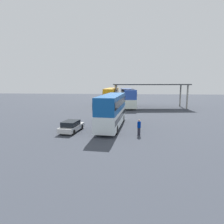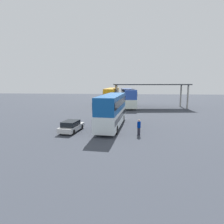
{
  "view_description": "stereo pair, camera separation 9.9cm",
  "coord_description": "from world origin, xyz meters",
  "px_view_note": "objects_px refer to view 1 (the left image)",
  "views": [
    {
      "loc": [
        2.32,
        -22.43,
        5.92
      ],
      "look_at": [
        0.27,
        2.0,
        2.0
      ],
      "focal_mm": 30.42,
      "sensor_mm": 36.0,
      "label": 1
    },
    {
      "loc": [
        2.42,
        -22.42,
        5.92
      ],
      "look_at": [
        0.27,
        2.0,
        2.0
      ],
      "focal_mm": 30.42,
      "sensor_mm": 36.0,
      "label": 2
    }
  ],
  "objects_px": {
    "double_decker_near_canopy": "(111,97)",
    "double_decker_mid_row": "(128,97)",
    "pedestrian_waiting": "(139,127)",
    "double_decker_main": "(112,109)",
    "parked_hatchback": "(71,126)"
  },
  "relations": [
    {
      "from": "double_decker_near_canopy",
      "to": "double_decker_mid_row",
      "type": "height_order",
      "value": "double_decker_near_canopy"
    },
    {
      "from": "double_decker_main",
      "to": "double_decker_near_canopy",
      "type": "xyz_separation_m",
      "value": [
        -1.9,
        21.06,
        0.05
      ]
    },
    {
      "from": "double_decker_mid_row",
      "to": "pedestrian_waiting",
      "type": "height_order",
      "value": "double_decker_mid_row"
    },
    {
      "from": "double_decker_near_canopy",
      "to": "double_decker_mid_row",
      "type": "bearing_deg",
      "value": -106.81
    },
    {
      "from": "parked_hatchback",
      "to": "double_decker_near_canopy",
      "type": "height_order",
      "value": "double_decker_near_canopy"
    },
    {
      "from": "double_decker_main",
      "to": "pedestrian_waiting",
      "type": "distance_m",
      "value": 5.18
    },
    {
      "from": "parked_hatchback",
      "to": "pedestrian_waiting",
      "type": "relative_size",
      "value": 2.36
    },
    {
      "from": "double_decker_main",
      "to": "pedestrian_waiting",
      "type": "relative_size",
      "value": 6.11
    },
    {
      "from": "double_decker_mid_row",
      "to": "pedestrian_waiting",
      "type": "distance_m",
      "value": 23.49
    },
    {
      "from": "double_decker_main",
      "to": "double_decker_mid_row",
      "type": "height_order",
      "value": "double_decker_mid_row"
    },
    {
      "from": "double_decker_near_canopy",
      "to": "pedestrian_waiting",
      "type": "bearing_deg",
      "value": -166.11
    },
    {
      "from": "parked_hatchback",
      "to": "double_decker_mid_row",
      "type": "xyz_separation_m",
      "value": [
        6.68,
        22.59,
        1.66
      ]
    },
    {
      "from": "double_decker_near_canopy",
      "to": "pedestrian_waiting",
      "type": "height_order",
      "value": "double_decker_near_canopy"
    },
    {
      "from": "double_decker_main",
      "to": "parked_hatchback",
      "type": "bearing_deg",
      "value": 126.94
    },
    {
      "from": "double_decker_mid_row",
      "to": "pedestrian_waiting",
      "type": "xyz_separation_m",
      "value": [
        1.28,
        -23.41,
        -1.44
      ]
    }
  ]
}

